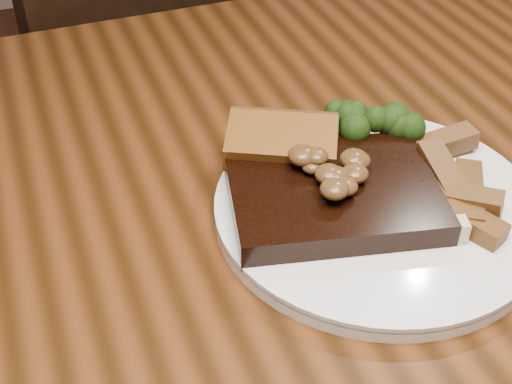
# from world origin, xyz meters

# --- Properties ---
(dining_table) EXTENTS (1.60, 0.90, 0.75)m
(dining_table) POSITION_xyz_m (0.00, 0.00, 0.66)
(dining_table) COLOR #512710
(dining_table) RESTS_ON ground
(chair_far) EXTENTS (0.58, 0.58, 0.92)m
(chair_far) POSITION_xyz_m (0.01, 0.69, 0.51)
(chair_far) COLOR black
(chair_far) RESTS_ON ground
(plate) EXTENTS (0.35, 0.35, 0.01)m
(plate) POSITION_xyz_m (0.11, -0.01, 0.76)
(plate) COLOR white
(plate) RESTS_ON dining_table
(steak) EXTENTS (0.20, 0.17, 0.03)m
(steak) POSITION_xyz_m (0.07, -0.00, 0.77)
(steak) COLOR black
(steak) RESTS_ON plate
(steak_bone) EXTENTS (0.17, 0.05, 0.02)m
(steak_bone) POSITION_xyz_m (0.07, -0.06, 0.77)
(steak_bone) COLOR beige
(steak_bone) RESTS_ON plate
(mushroom_pile) EXTENTS (0.07, 0.07, 0.03)m
(mushroom_pile) POSITION_xyz_m (0.07, 0.00, 0.80)
(mushroom_pile) COLOR brown
(mushroom_pile) RESTS_ON steak
(garlic_bread) EXTENTS (0.11, 0.09, 0.02)m
(garlic_bread) POSITION_xyz_m (0.05, 0.06, 0.77)
(garlic_bread) COLOR brown
(garlic_bread) RESTS_ON plate
(potato_wedges) EXTENTS (0.11, 0.11, 0.02)m
(potato_wedges) POSITION_xyz_m (0.19, -0.01, 0.77)
(potato_wedges) COLOR brown
(potato_wedges) RESTS_ON plate
(broccoli_cluster) EXTENTS (0.08, 0.08, 0.04)m
(broccoli_cluster) POSITION_xyz_m (0.16, 0.07, 0.78)
(broccoli_cluster) COLOR #1D390D
(broccoli_cluster) RESTS_ON plate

